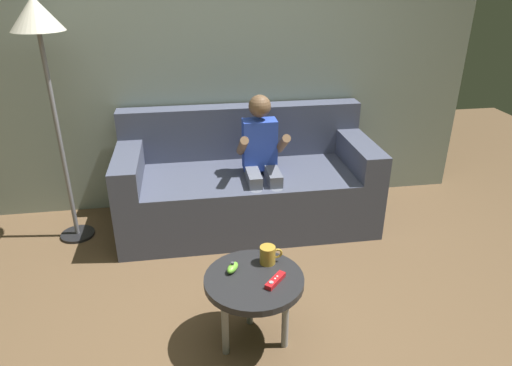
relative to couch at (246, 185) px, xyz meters
The scene contains 8 objects.
wall_back 1.04m from the couch, 113.64° to the left, with size 4.05×0.05×2.50m, color gray.
couch is the anchor object (origin of this frame).
person_seated_on_couch 0.34m from the couch, 64.19° to the right, with size 0.34×0.41×1.01m.
coffee_table 1.30m from the couch, 96.20° to the right, with size 0.49×0.49×0.42m.
game_remote_red_near_edge 1.36m from the couch, 91.93° to the right, with size 0.12×0.13×0.03m.
nunchuk_lime 1.26m from the couch, 100.95° to the right, with size 0.08×0.10×0.05m.
coffee_mug 1.20m from the couch, 92.43° to the right, with size 0.12×0.08×0.09m.
floor_lamp 1.69m from the couch, behind, with size 0.32×0.32×1.64m.
Camera 1 is at (-0.24, -1.64, 1.79)m, focal length 32.22 mm.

